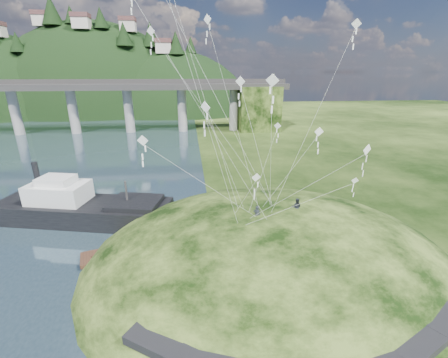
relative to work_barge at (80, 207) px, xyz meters
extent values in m
plane|color=black|center=(12.46, -12.66, -1.80)|extent=(320.00, 320.00, 0.00)
ellipsoid|color=black|center=(20.46, -10.66, -3.30)|extent=(36.00, 32.00, 13.00)
cube|color=black|center=(10.96, -20.66, 0.23)|extent=(4.32, 3.62, 0.71)
cube|color=black|center=(25.96, -22.61, 0.34)|extent=(4.11, 2.97, 0.71)
cube|color=black|center=(28.96, -21.06, 0.37)|extent=(4.26, 3.43, 0.66)
cube|color=#2D2B2B|center=(-37.54, 57.34, 11.20)|extent=(160.00, 9.00, 1.60)
cube|color=#2D2B2B|center=(-37.54, 61.64, 12.60)|extent=(160.00, 0.40, 1.20)
cylinder|color=gray|center=(-35.04, 57.34, 4.70)|extent=(2.60, 2.60, 13.00)
cylinder|color=gray|center=(-19.54, 57.34, 4.70)|extent=(2.60, 2.60, 13.00)
cylinder|color=gray|center=(-4.04, 57.34, 4.70)|extent=(2.60, 2.60, 13.00)
cylinder|color=gray|center=(11.46, 57.34, 4.70)|extent=(2.60, 2.60, 13.00)
cylinder|color=gray|center=(26.96, 57.34, 4.70)|extent=(2.60, 2.60, 13.00)
cube|color=black|center=(34.46, 57.34, 4.70)|extent=(12.00, 11.00, 13.00)
ellipsoid|color=black|center=(-65.54, 107.34, -9.80)|extent=(84.00, 60.00, 80.00)
ellipsoid|color=black|center=(-27.54, 113.34, -7.80)|extent=(96.00, 68.00, 88.00)
ellipsoid|color=black|center=(7.46, 105.34, -11.80)|extent=(76.00, 56.00, 72.00)
cone|color=black|center=(-48.11, 93.51, 25.54)|extent=(5.29, 5.29, 6.96)
cone|color=black|center=(-37.41, 101.97, 37.44)|extent=(8.01, 8.01, 10.54)
cone|color=black|center=(-30.40, 101.41, 36.09)|extent=(4.97, 4.97, 6.54)
cone|color=black|center=(-18.94, 99.39, 34.88)|extent=(5.83, 5.83, 7.67)
cone|color=black|center=(-9.98, 94.43, 28.79)|extent=(6.47, 6.47, 8.51)
cone|color=black|center=(-0.76, 101.33, 29.44)|extent=(7.13, 7.13, 9.38)
cone|color=black|center=(9.35, 96.38, 26.07)|extent=(6.56, 6.56, 8.63)
cone|color=black|center=(15.24, 101.97, 25.88)|extent=(4.88, 4.88, 6.42)
cube|color=beige|center=(-42.54, 105.34, 34.20)|extent=(6.00, 5.00, 4.00)
cube|color=brown|center=(-42.54, 105.34, 36.90)|extent=(6.40, 5.40, 1.60)
cube|color=beige|center=(-25.54, 97.34, 32.48)|extent=(6.00, 5.00, 4.00)
cube|color=brown|center=(-25.54, 97.34, 35.18)|extent=(6.40, 5.40, 1.60)
cube|color=beige|center=(-9.54, 103.34, 32.38)|extent=(6.00, 5.00, 4.00)
cube|color=brown|center=(-9.54, 103.34, 35.08)|extent=(6.40, 5.40, 1.60)
cube|color=beige|center=(4.46, 97.34, 24.08)|extent=(6.00, 5.00, 4.00)
cube|color=brown|center=(4.46, 97.34, 26.78)|extent=(6.40, 5.40, 1.60)
cube|color=black|center=(0.36, -0.08, -0.59)|extent=(21.24, 10.15, 2.42)
cube|color=silver|center=(-2.37, 0.56, 1.56)|extent=(7.29, 5.49, 2.61)
cube|color=silver|center=(-2.37, 0.56, 3.14)|extent=(4.27, 3.58, 1.12)
cube|color=black|center=(6.71, -1.58, 0.91)|extent=(6.51, 5.82, 0.56)
cylinder|color=black|center=(-4.63, 1.09, 4.26)|extent=(0.65, 0.65, 2.24)
cylinder|color=#2D2B2B|center=(5.80, -1.37, 2.12)|extent=(0.22, 0.22, 2.80)
cube|color=#331E15|center=(9.87, -7.18, -1.32)|extent=(14.92, 6.53, 0.37)
cylinder|color=#331E15|center=(3.77, -9.02, -1.59)|extent=(0.32, 0.32, 1.06)
cylinder|color=#331E15|center=(6.82, -8.10, -1.59)|extent=(0.32, 0.32, 1.06)
cylinder|color=#331E15|center=(9.87, -7.18, -1.59)|extent=(0.32, 0.32, 1.06)
cylinder|color=#331E15|center=(12.93, -6.26, -1.59)|extent=(0.32, 0.32, 1.06)
cylinder|color=#331E15|center=(15.98, -5.34, -1.59)|extent=(0.32, 0.32, 1.06)
imported|color=#23272F|center=(18.92, -10.75, 4.04)|extent=(0.72, 0.58, 1.72)
imported|color=#23272F|center=(23.03, -9.49, 4.02)|extent=(1.10, 1.03, 1.80)
cube|color=white|center=(14.80, -11.01, 18.58)|extent=(0.49, 0.49, 0.66)
cube|color=white|center=(14.80, -11.01, 18.11)|extent=(0.08, 0.06, 0.38)
cube|color=white|center=(14.80, -11.01, 17.65)|extent=(0.08, 0.06, 0.38)
cube|color=white|center=(14.80, -11.01, 17.18)|extent=(0.08, 0.06, 0.38)
cube|color=white|center=(17.81, -14.70, 8.12)|extent=(0.69, 0.23, 0.69)
cube|color=white|center=(17.81, -14.70, 7.62)|extent=(0.09, 0.07, 0.41)
cube|color=white|center=(17.81, -14.70, 7.12)|extent=(0.09, 0.07, 0.41)
cube|color=white|center=(17.81, -14.70, 6.61)|extent=(0.09, 0.07, 0.41)
cube|color=white|center=(28.10, -10.16, 5.81)|extent=(0.69, 0.26, 0.66)
cube|color=white|center=(28.10, -10.16, 5.33)|extent=(0.09, 0.04, 0.40)
cube|color=white|center=(28.10, -10.16, 4.84)|extent=(0.09, 0.04, 0.40)
cube|color=white|center=(28.10, -10.16, 4.35)|extent=(0.09, 0.04, 0.40)
cube|color=white|center=(9.71, -11.54, 19.37)|extent=(0.09, 0.06, 0.41)
cube|color=white|center=(9.71, -11.54, 18.88)|extent=(0.09, 0.06, 0.41)
cube|color=white|center=(25.11, -15.83, 10.20)|extent=(0.75, 0.40, 0.82)
cube|color=white|center=(25.11, -15.83, 9.62)|extent=(0.10, 0.08, 0.47)
cube|color=white|center=(25.11, -15.83, 9.04)|extent=(0.10, 0.08, 0.47)
cube|color=white|center=(25.11, -15.83, 8.46)|extent=(0.10, 0.08, 0.47)
cube|color=white|center=(10.23, -14.82, 10.99)|extent=(0.73, 0.20, 0.73)
cube|color=white|center=(10.23, -14.82, 10.47)|extent=(0.10, 0.02, 0.43)
cube|color=white|center=(10.23, -14.82, 9.95)|extent=(0.10, 0.02, 0.43)
cube|color=white|center=(10.23, -14.82, 9.43)|extent=(0.10, 0.02, 0.43)
cube|color=white|center=(14.42, -12.95, 12.83)|extent=(0.64, 0.62, 0.84)
cube|color=white|center=(14.42, -12.95, 12.23)|extent=(0.11, 0.07, 0.49)
cube|color=white|center=(14.42, -12.95, 11.62)|extent=(0.11, 0.07, 0.49)
cube|color=white|center=(14.42, -12.95, 11.02)|extent=(0.11, 0.07, 0.49)
cube|color=white|center=(17.78, -7.53, 14.38)|extent=(0.80, 0.45, 0.87)
cube|color=white|center=(17.78, -7.53, 13.76)|extent=(0.11, 0.05, 0.51)
cube|color=white|center=(17.78, -7.53, 13.14)|extent=(0.11, 0.05, 0.51)
cube|color=white|center=(17.78, -7.53, 12.52)|extent=(0.11, 0.05, 0.51)
cube|color=white|center=(18.64, -14.64, 14.64)|extent=(0.83, 0.31, 0.83)
cube|color=white|center=(18.64, -14.64, 14.03)|extent=(0.11, 0.02, 0.50)
cube|color=white|center=(18.64, -14.64, 13.43)|extent=(0.11, 0.02, 0.50)
cube|color=white|center=(18.64, -14.64, 12.82)|extent=(0.11, 0.02, 0.50)
cube|color=white|center=(23.08, -1.68, 9.48)|extent=(0.77, 0.27, 0.77)
cube|color=white|center=(23.08, -1.68, 8.92)|extent=(0.10, 0.02, 0.46)
cube|color=white|center=(23.08, -1.68, 8.36)|extent=(0.10, 0.02, 0.46)
cube|color=white|center=(23.08, -1.68, 7.80)|extent=(0.10, 0.02, 0.46)
cube|color=white|center=(24.58, -9.23, 10.20)|extent=(0.85, 0.17, 0.84)
cube|color=white|center=(24.58, -9.23, 9.60)|extent=(0.11, 0.04, 0.49)
cube|color=white|center=(24.58, -9.23, 9.00)|extent=(0.11, 0.04, 0.49)
cube|color=white|center=(24.58, -9.23, 8.40)|extent=(0.11, 0.04, 0.49)
cube|color=white|center=(9.90, -1.32, 18.91)|extent=(0.82, 0.44, 0.89)
cube|color=white|center=(9.90, -1.32, 18.28)|extent=(0.12, 0.06, 0.52)
cube|color=white|center=(9.90, -1.32, 17.65)|extent=(0.12, 0.06, 0.52)
cube|color=white|center=(9.90, -1.32, 17.02)|extent=(0.12, 0.06, 0.52)
cube|color=white|center=(24.97, -12.46, 18.28)|extent=(0.62, 0.33, 0.66)
cube|color=white|center=(24.97, -12.46, 17.79)|extent=(0.09, 0.03, 0.39)
cube|color=white|center=(24.97, -12.46, 17.31)|extent=(0.09, 0.03, 0.39)
cube|color=white|center=(24.97, -12.46, 16.83)|extent=(0.09, 0.03, 0.39)
camera|label=1|loc=(13.22, -34.22, 15.13)|focal=24.00mm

